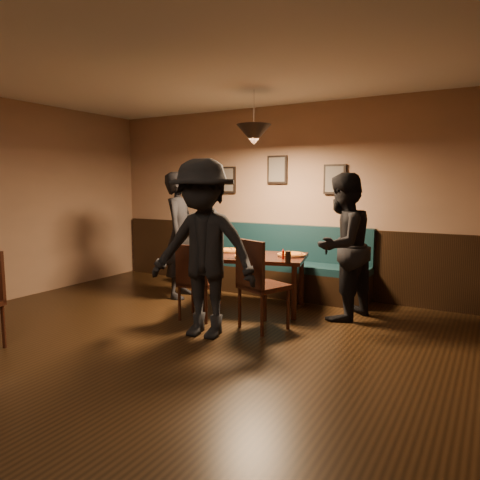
{
  "coord_description": "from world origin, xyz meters",
  "views": [
    {
      "loc": [
        2.94,
        -2.76,
        1.63
      ],
      "look_at": [
        0.21,
        1.97,
        0.95
      ],
      "focal_mm": 33.59,
      "sensor_mm": 36.0,
      "label": 1
    }
  ],
  "objects": [
    {
      "name": "wainscot",
      "position": [
        0.0,
        3.47,
        0.5
      ],
      "size": [
        5.88,
        0.06,
        1.0
      ],
      "primitive_type": "cube",
      "color": "black",
      "rests_on": "ground"
    },
    {
      "name": "dining_table",
      "position": [
        0.21,
        2.32,
        0.36
      ],
      "size": [
        1.51,
        1.17,
        0.71
      ],
      "primitive_type": "cube",
      "rotation": [
        0.0,
        0.0,
        0.26
      ],
      "color": "black",
      "rests_on": "floor"
    },
    {
      "name": "floor",
      "position": [
        0.0,
        0.0,
        0.0
      ],
      "size": [
        7.0,
        7.0,
        0.0
      ],
      "primitive_type": "plane",
      "color": "black",
      "rests_on": "ground"
    },
    {
      "name": "pendant_lamp",
      "position": [
        0.21,
        2.32,
        2.25
      ],
      "size": [
        0.44,
        0.44,
        0.25
      ],
      "primitive_type": "cone",
      "rotation": [
        3.14,
        0.0,
        0.0
      ],
      "color": "black",
      "rests_on": "ceiling"
    },
    {
      "name": "tabasco_bottle",
      "position": [
        0.68,
        2.22,
        0.78
      ],
      "size": [
        0.03,
        0.03,
        0.13
      ],
      "primitive_type": "cylinder",
      "rotation": [
        0.0,
        0.0,
        0.05
      ],
      "color": "#980E05",
      "rests_on": "dining_table"
    },
    {
      "name": "picture_right",
      "position": [
        0.9,
        3.47,
        1.7
      ],
      "size": [
        0.32,
        0.04,
        0.42
      ],
      "primitive_type": "cube",
      "color": "black",
      "rests_on": "wall_back"
    },
    {
      "name": "chair_near_right",
      "position": [
        0.7,
        1.66,
        0.51
      ],
      "size": [
        0.59,
        0.59,
        1.03
      ],
      "primitive_type": null,
      "rotation": [
        0.0,
        0.0,
        -0.38
      ],
      "color": "black",
      "rests_on": "floor"
    },
    {
      "name": "wall_back",
      "position": [
        0.0,
        3.5,
        1.4
      ],
      "size": [
        6.0,
        0.0,
        6.0
      ],
      "primitive_type": "plane",
      "rotation": [
        1.57,
        0.0,
        0.0
      ],
      "color": "#8C704F",
      "rests_on": "ground"
    },
    {
      "name": "pizza_c",
      "position": [
        0.67,
        2.49,
        0.73
      ],
      "size": [
        0.38,
        0.38,
        0.04
      ],
      "primitive_type": "cylinder",
      "rotation": [
        0.0,
        0.0,
        0.06
      ],
      "color": "orange",
      "rests_on": "dining_table"
    },
    {
      "name": "diner_right",
      "position": [
        1.33,
        2.48,
        0.88
      ],
      "size": [
        0.87,
        1.0,
        1.77
      ],
      "primitive_type": "imported",
      "rotation": [
        0.0,
        0.0,
        -1.84
      ],
      "color": "black",
      "rests_on": "floor"
    },
    {
      "name": "diner_left",
      "position": [
        -1.0,
        2.36,
        0.9
      ],
      "size": [
        0.6,
        0.75,
        1.8
      ],
      "primitive_type": "imported",
      "rotation": [
        0.0,
        0.0,
        1.86
      ],
      "color": "black",
      "rests_on": "floor"
    },
    {
      "name": "booth_bench",
      "position": [
        0.0,
        3.2,
        0.5
      ],
      "size": [
        3.0,
        0.6,
        1.0
      ],
      "primitive_type": null,
      "color": "#0F232D",
      "rests_on": "ground"
    },
    {
      "name": "picture_left",
      "position": [
        -0.9,
        3.47,
        1.7
      ],
      "size": [
        0.32,
        0.04,
        0.42
      ],
      "primitive_type": "cube",
      "color": "black",
      "rests_on": "wall_back"
    },
    {
      "name": "pizza_a",
      "position": [
        -0.21,
        2.42,
        0.73
      ],
      "size": [
        0.38,
        0.38,
        0.04
      ],
      "primitive_type": "cylinder",
      "rotation": [
        0.0,
        0.0,
        -0.13
      ],
      "color": "orange",
      "rests_on": "dining_table"
    },
    {
      "name": "diner_front",
      "position": [
        0.25,
        1.12,
        0.95
      ],
      "size": [
        1.29,
        0.83,
        1.89
      ],
      "primitive_type": "imported",
      "rotation": [
        0.0,
        0.0,
        0.11
      ],
      "color": "black",
      "rests_on": "floor"
    },
    {
      "name": "napkin_a",
      "position": [
        -0.38,
        2.57,
        0.72
      ],
      "size": [
        0.18,
        0.18,
        0.01
      ],
      "primitive_type": "cube",
      "rotation": [
        0.0,
        0.0,
        0.3
      ],
      "color": "#217D22",
      "rests_on": "dining_table"
    },
    {
      "name": "pizza_b",
      "position": [
        0.26,
        2.12,
        0.73
      ],
      "size": [
        0.48,
        0.48,
        0.04
      ],
      "primitive_type": "cylinder",
      "rotation": [
        0.0,
        0.0,
        0.35
      ],
      "color": "orange",
      "rests_on": "dining_table"
    },
    {
      "name": "ceiling",
      "position": [
        0.0,
        0.0,
        2.8
      ],
      "size": [
        7.0,
        7.0,
        0.0
      ],
      "primitive_type": "plane",
      "rotation": [
        3.14,
        0.0,
        0.0
      ],
      "color": "silver",
      "rests_on": "ground"
    },
    {
      "name": "cutlery_set",
      "position": [
        0.19,
        1.96,
        0.71
      ],
      "size": [
        0.2,
        0.08,
        0.0
      ],
      "primitive_type": "cube",
      "rotation": [
        0.0,
        0.0,
        1.87
      ],
      "color": "silver",
      "rests_on": "dining_table"
    },
    {
      "name": "napkin_b",
      "position": [
        -0.33,
        2.01,
        0.72
      ],
      "size": [
        0.16,
        0.16,
        0.01
      ],
      "primitive_type": "cube",
      "rotation": [
        0.0,
        0.0,
        -0.05
      ],
      "color": "#207B33",
      "rests_on": "dining_table"
    },
    {
      "name": "chair_near_left",
      "position": [
        -0.16,
        1.61,
        0.46
      ],
      "size": [
        0.47,
        0.47,
        0.92
      ],
      "primitive_type": null,
      "rotation": [
        0.0,
        0.0,
        0.16
      ],
      "color": "#33140E",
      "rests_on": "floor"
    },
    {
      "name": "soda_glass",
      "position": [
        0.84,
        1.99,
        0.78
      ],
      "size": [
        0.09,
        0.09,
        0.14
      ],
      "primitive_type": "cylinder",
      "rotation": [
        0.0,
        0.0,
        0.34
      ],
      "color": "black",
      "rests_on": "dining_table"
    },
    {
      "name": "picture_center",
      "position": [
        0.0,
        3.47,
        1.85
      ],
      "size": [
        0.32,
        0.04,
        0.42
      ],
      "primitive_type": "cube",
      "color": "black",
      "rests_on": "wall_back"
    }
  ]
}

